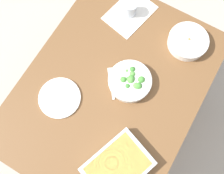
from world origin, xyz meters
TOP-DOWN VIEW (x-y plane):
  - ground_plane at (0.00, 0.00)m, footprint 6.00×6.00m
  - dining_table at (0.00, 0.00)m, footprint 1.20×0.90m
  - placemat at (0.44, 0.13)m, footprint 0.32×0.25m
  - stew_bowl at (0.42, -0.23)m, footprint 0.22×0.22m
  - broccoli_bowl at (0.07, -0.07)m, footprint 0.23×0.23m
  - baking_dish at (-0.33, -0.22)m, footprint 0.36×0.31m
  - drink_cup at (0.44, 0.13)m, footprint 0.07×0.07m
  - side_plate at (-0.19, 0.21)m, footprint 0.22×0.22m
  - spoon_by_stew at (0.38, -0.22)m, footprint 0.17×0.07m
  - fork_on_table at (0.03, 0.02)m, footprint 0.15×0.12m

SIDE VIEW (x-z plane):
  - ground_plane at x=0.00m, z-range 0.00..0.00m
  - dining_table at x=0.00m, z-range 0.28..1.02m
  - placemat at x=0.44m, z-range 0.74..0.74m
  - fork_on_table at x=0.03m, z-range 0.74..0.75m
  - spoon_by_stew at x=0.38m, z-range 0.74..0.75m
  - side_plate at x=-0.19m, z-range 0.74..0.75m
  - broccoli_bowl at x=0.07m, z-range 0.74..0.80m
  - stew_bowl at x=0.42m, z-range 0.74..0.80m
  - baking_dish at x=-0.33m, z-range 0.74..0.80m
  - drink_cup at x=0.44m, z-range 0.74..0.82m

